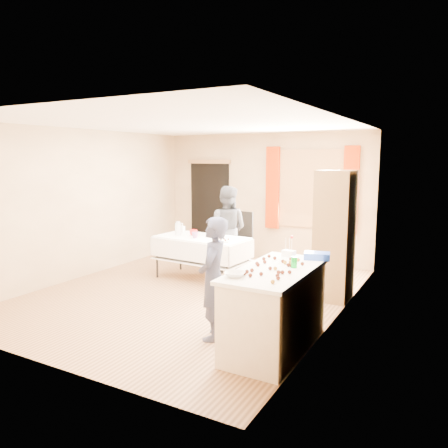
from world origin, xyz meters
The scene contains 29 objects.
floor centered at (0.00, 0.00, -0.01)m, with size 4.50×5.50×0.02m, color #9E7047.
ceiling centered at (0.00, 0.00, 2.61)m, with size 4.50×5.50×0.02m, color white.
wall_back centered at (0.00, 2.76, 1.30)m, with size 4.50×0.02×2.60m, color tan.
wall_front centered at (0.00, -2.76, 1.30)m, with size 4.50×0.02×2.60m, color tan.
wall_left centered at (-2.26, 0.00, 1.30)m, with size 0.02×5.50×2.60m, color tan.
wall_right centered at (2.26, 0.00, 1.30)m, with size 0.02×5.50×2.60m, color tan.
window_frame centered at (1.00, 2.72, 1.50)m, with size 1.32×0.06×1.52m, color olive.
window_pane centered at (1.00, 2.71, 1.50)m, with size 1.20×0.02×1.40m, color white.
curtain_left centered at (0.22, 2.67, 1.50)m, with size 0.28×0.06×1.65m, color #A52600.
curtain_right centered at (1.78, 2.67, 1.50)m, with size 0.28×0.06×1.65m, color #A52600.
doorway centered at (-1.30, 2.73, 1.00)m, with size 0.95×0.04×2.00m, color black.
door_lintel centered at (-1.30, 2.70, 2.02)m, with size 1.05×0.06×0.08m, color olive.
cabinet centered at (1.99, 0.80, 0.96)m, with size 0.50×0.60×1.93m, color brown.
counter centered at (1.89, -1.24, 0.45)m, with size 0.74×1.56×0.91m.
party_table centered at (-0.29, 0.74, 0.44)m, with size 1.67×0.93×0.75m.
chair centered at (-0.14, 1.83, 0.32)m, with size 0.50×0.50×1.07m.
girl centered at (1.15, -1.34, 0.72)m, with size 0.46×0.59×1.44m, color #292C47.
woman centered at (-0.16, 1.40, 0.80)m, with size 0.88×0.74×1.60m, color black.
soda_can centered at (2.05, -1.12, 0.97)m, with size 0.07×0.07×0.12m, color #098C1E.
mixing_bowl centered at (1.65, -1.76, 0.94)m, with size 0.26×0.26×0.05m, color white.
foam_block centered at (1.81, -0.64, 0.95)m, with size 0.15×0.10×0.08m, color white.
blue_basket centered at (2.15, -0.60, 0.95)m, with size 0.30×0.20×0.08m, color blue.
pitcher centered at (-0.74, 0.69, 0.86)m, with size 0.11×0.11×0.22m, color silver.
cup_red centered at (-0.48, 0.78, 0.80)m, with size 0.18×0.18×0.11m, color red.
cup_rainbow centered at (-0.33, 0.59, 0.80)m, with size 0.15×0.15×0.10m, color red.
small_bowl centered at (0.04, 0.83, 0.78)m, with size 0.22×0.22×0.05m, color white.
pastry_tray centered at (0.22, 0.57, 0.76)m, with size 0.28×0.20×0.02m, color white.
bottle centered at (-0.85, 0.98, 0.83)m, with size 0.08×0.08×0.17m, color white.
cake_balls centered at (1.88, -1.25, 0.93)m, with size 0.52×1.04×0.04m.
Camera 1 is at (3.62, -5.56, 2.10)m, focal length 35.00 mm.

